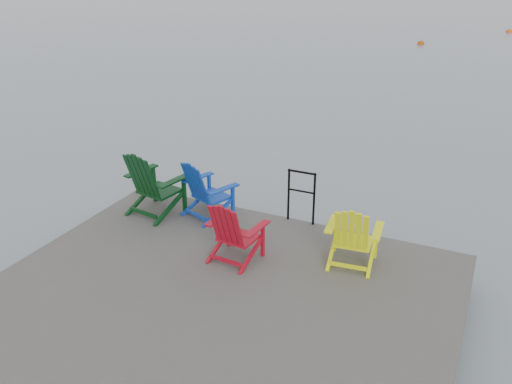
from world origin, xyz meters
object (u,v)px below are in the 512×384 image
at_px(chair_green, 152,182).
at_px(chair_blue, 205,189).
at_px(buoy_d, 509,32).
at_px(handrail, 301,192).
at_px(buoy_b, 421,44).
at_px(chair_red, 234,230).
at_px(chair_yellow, 353,235).

height_order(chair_green, chair_blue, chair_green).
bearing_deg(buoy_d, handrail, -94.31).
xyz_separation_m(chair_green, buoy_b, (0.50, 24.29, -1.07)).
relative_size(chair_red, buoy_b, 2.43).
xyz_separation_m(chair_green, buoy_d, (4.69, 31.56, -1.07)).
distance_m(chair_green, buoy_b, 24.32).
height_order(chair_yellow, buoy_b, chair_yellow).
height_order(handrail, buoy_b, handrail).
relative_size(chair_blue, buoy_d, 2.58).
bearing_deg(handrail, buoy_b, 94.53).
bearing_deg(chair_green, chair_blue, 29.01).
xyz_separation_m(chair_green, chair_yellow, (3.49, -0.21, -0.09)).
bearing_deg(chair_yellow, handrail, 133.46).
relative_size(chair_blue, chair_red, 1.05).
bearing_deg(chair_blue, chair_green, -139.26).
bearing_deg(buoy_b, handrail, -85.47).
bearing_deg(buoy_d, chair_green, -98.44).
bearing_deg(chair_yellow, buoy_d, 81.75).
height_order(handrail, chair_yellow, chair_yellow).
xyz_separation_m(chair_blue, chair_red, (1.07, -1.07, -0.02)).
xyz_separation_m(chair_yellow, buoy_d, (1.19, 31.76, -0.98)).
bearing_deg(chair_green, handrail, 28.15).
bearing_deg(chair_blue, handrail, 39.40).
bearing_deg(buoy_d, chair_yellow, -92.15).
bearing_deg(handrail, chair_blue, -162.73).
relative_size(handrail, buoy_b, 2.30).
distance_m(handrail, buoy_b, 23.63).
height_order(chair_green, buoy_b, chair_green).
height_order(chair_blue, chair_red, chair_blue).
relative_size(buoy_b, buoy_d, 1.02).
height_order(handrail, chair_blue, chair_blue).
bearing_deg(handrail, chair_yellow, -40.44).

